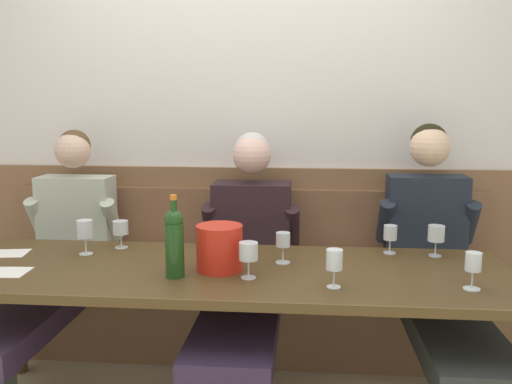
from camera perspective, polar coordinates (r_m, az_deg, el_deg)
name	(u,v)px	position (r m, az deg, el deg)	size (l,w,h in m)	color
room_wall_back	(249,111)	(3.26, -0.80, 8.58)	(6.80, 0.08, 2.80)	silver
wood_wainscot_panel	(248,254)	(3.33, -0.86, -6.53)	(6.80, 0.03, 1.06)	brown
wall_bench	(244,305)	(3.22, -1.25, -11.85)	(2.81, 0.42, 0.94)	brown
dining_table	(226,283)	(2.44, -3.15, -9.58)	(2.51, 0.81, 0.72)	#49351A
person_right_seat	(50,265)	(3.03, -20.92, -7.17)	(0.52, 1.26, 1.30)	#31372D
person_center_left_seat	(246,266)	(2.77, -1.11, -7.80)	(0.54, 1.27, 1.29)	#2D2533
person_center_right_seat	(439,270)	(2.81, 18.77, -7.75)	(0.52, 1.27, 1.34)	#372634
ice_bucket	(219,248)	(2.36, -3.88, -5.88)	(0.20, 0.20, 0.20)	red
wine_bottle_clear_water	(174,241)	(2.28, -8.60, -5.13)	(0.08, 0.08, 0.35)	#1D4318
wine_glass_left_end	(283,242)	(2.46, 2.87, -5.25)	(0.07, 0.07, 0.14)	silver
wine_glass_near_bucket	(121,229)	(2.80, -14.09, -3.81)	(0.08, 0.08, 0.14)	silver
wine_glass_mid_left	(85,230)	(2.72, -17.60, -3.82)	(0.08, 0.08, 0.17)	silver
wine_glass_mid_right	(390,234)	(2.69, 13.98, -4.36)	(0.06, 0.06, 0.14)	silver
wine_glass_right_end	(473,263)	(2.28, 21.94, -7.01)	(0.07, 0.07, 0.15)	silver
wine_glass_by_bottle	(248,253)	(2.25, -0.81, -6.47)	(0.08, 0.08, 0.15)	silver
wine_glass_center_front	(334,261)	(2.16, 8.27, -7.18)	(0.07, 0.07, 0.15)	silver
wine_glass_center_rear	(436,235)	(2.71, 18.47, -4.32)	(0.08, 0.08, 0.15)	silver
tasting_sheet_left_guest	(3,272)	(2.59, -25.13, -7.67)	(0.21, 0.15, 0.00)	white
tasting_sheet_right_guest	(5,253)	(2.90, -24.96, -5.90)	(0.21, 0.15, 0.00)	white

